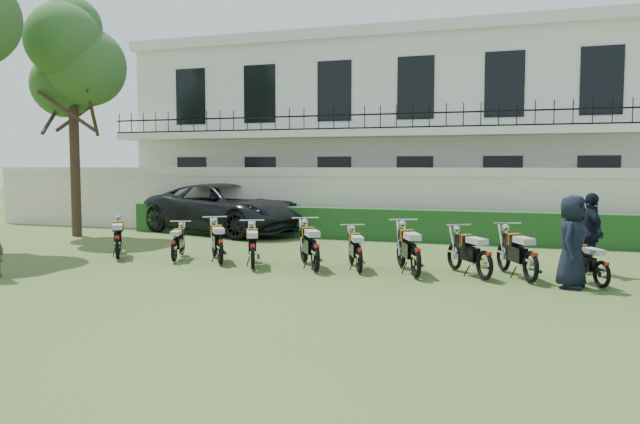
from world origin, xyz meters
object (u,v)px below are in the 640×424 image
(motorcycle_2, at_px, (220,245))
(officer_3, at_px, (572,242))
(motorcycle_0, at_px, (117,241))
(motorcycle_9, at_px, (602,268))
(motorcycle_7, at_px, (485,258))
(motorcycle_5, at_px, (359,254))
(motorcycle_8, at_px, (531,259))
(motorcycle_1, at_px, (174,246))
(motorcycle_3, at_px, (253,250))
(motorcycle_6, at_px, (416,254))
(suv, at_px, (226,208))
(tree_west_near, at_px, (73,58))
(motorcycle_4, at_px, (315,250))
(officer_5, at_px, (591,234))

(motorcycle_2, height_order, officer_3, officer_3)
(motorcycle_0, bearing_deg, motorcycle_9, -35.48)
(motorcycle_0, xyz_separation_m, motorcycle_7, (8.89, 0.11, -0.01))
(motorcycle_5, bearing_deg, motorcycle_9, -25.26)
(motorcycle_5, bearing_deg, motorcycle_8, -23.51)
(motorcycle_1, relative_size, motorcycle_9, 1.04)
(motorcycle_3, relative_size, motorcycle_6, 0.90)
(motorcycle_1, height_order, suv, suv)
(tree_west_near, relative_size, motorcycle_9, 5.12)
(tree_west_near, height_order, motorcycle_1, tree_west_near)
(motorcycle_3, height_order, motorcycle_7, motorcycle_7)
(motorcycle_7, relative_size, motorcycle_9, 1.07)
(motorcycle_0, xyz_separation_m, motorcycle_4, (5.27, -0.11, 0.02))
(motorcycle_5, height_order, motorcycle_9, motorcycle_5)
(motorcycle_7, bearing_deg, tree_west_near, 129.72)
(motorcycle_3, bearing_deg, motorcycle_1, 144.46)
(motorcycle_5, height_order, motorcycle_6, motorcycle_6)
(motorcycle_3, distance_m, motorcycle_5, 2.42)
(motorcycle_3, bearing_deg, officer_3, -23.85)
(motorcycle_8, bearing_deg, motorcycle_7, 155.07)
(motorcycle_1, xyz_separation_m, motorcycle_3, (2.29, -0.40, 0.05))
(motorcycle_2, xyz_separation_m, motorcycle_6, (4.71, -0.26, 0.03))
(motorcycle_1, bearing_deg, motorcycle_6, -24.39)
(tree_west_near, xyz_separation_m, motorcycle_6, (12.15, -4.22, -5.36))
(motorcycle_3, xyz_separation_m, motorcycle_7, (5.06, 0.38, 0.01))
(motorcycle_2, height_order, motorcycle_9, motorcycle_2)
(motorcycle_1, bearing_deg, motorcycle_9, -23.01)
(motorcycle_9, bearing_deg, suv, 122.74)
(motorcycle_3, bearing_deg, motorcycle_7, -21.35)
(tree_west_near, xyz_separation_m, motorcycle_9, (15.72, -4.14, -5.46))
(motorcycle_3, distance_m, motorcycle_6, 3.68)
(motorcycle_7, bearing_deg, suv, 111.19)
(motorcycle_8, bearing_deg, motorcycle_5, 155.54)
(motorcycle_0, bearing_deg, motorcycle_2, -32.40)
(motorcycle_6, height_order, motorcycle_8, motorcycle_6)
(motorcycle_0, xyz_separation_m, officer_5, (11.02, 1.71, 0.39))
(motorcycle_2, bearing_deg, motorcycle_9, -35.50)
(motorcycle_1, xyz_separation_m, motorcycle_8, (8.25, -0.03, 0.08))
(motorcycle_0, relative_size, motorcycle_2, 1.01)
(motorcycle_0, height_order, motorcycle_6, motorcycle_6)
(motorcycle_3, distance_m, officer_5, 7.47)
(motorcycle_0, bearing_deg, tree_west_near, 103.29)
(motorcycle_0, relative_size, motorcycle_1, 1.04)
(officer_3, bearing_deg, suv, 73.86)
(motorcycle_9, height_order, officer_5, officer_5)
(motorcycle_8, bearing_deg, officer_3, -37.26)
(motorcycle_2, bearing_deg, motorcycle_5, -35.09)
(motorcycle_2, distance_m, officer_5, 8.38)
(motorcycle_6, relative_size, suv, 0.31)
(motorcycle_4, bearing_deg, officer_5, -12.91)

